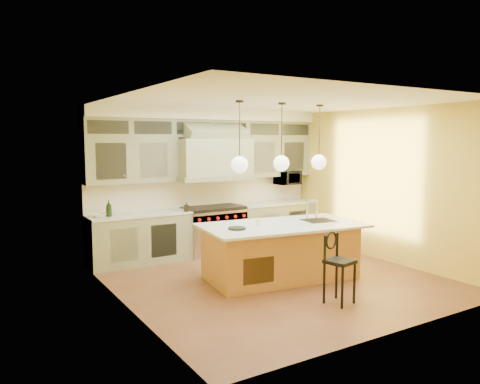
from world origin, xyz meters
TOP-DOWN VIEW (x-y plane):
  - floor at (0.00, 0.00)m, footprint 5.00×5.00m
  - ceiling at (0.00, 0.00)m, footprint 5.00×5.00m
  - wall_back at (0.00, 2.50)m, footprint 5.00×0.00m
  - wall_front at (0.00, -2.50)m, footprint 5.00×0.00m
  - wall_left at (-2.50, 0.00)m, footprint 0.00×5.00m
  - wall_right at (2.50, 0.00)m, footprint 0.00×5.00m
  - back_cabinetry at (0.00, 2.23)m, footprint 5.00×0.77m
  - range at (0.00, 2.14)m, footprint 1.20×0.74m
  - kitchen_island at (0.13, 0.02)m, footprint 2.81×1.72m
  - counter_stool at (0.10, -1.37)m, footprint 0.42×0.42m
  - microwave at (1.95, 2.25)m, footprint 0.54×0.37m
  - oil_bottle_a at (-2.13, 2.13)m, footprint 0.12×0.12m
  - oil_bottle_b at (-0.70, 1.92)m, footprint 0.08×0.08m
  - fruit_bowl at (-2.30, 2.15)m, footprint 0.27×0.27m
  - cup at (-0.25, 0.13)m, footprint 0.10×0.10m
  - pendant_left at (-0.67, 0.03)m, footprint 0.26×0.26m
  - pendant_center at (0.13, 0.03)m, footprint 0.26×0.26m
  - pendant_right at (0.93, 0.03)m, footprint 0.26×0.26m

SIDE VIEW (x-z plane):
  - floor at x=0.00m, z-range 0.00..0.00m
  - kitchen_island at x=0.13m, z-range -0.20..1.15m
  - range at x=0.00m, z-range 0.01..0.97m
  - counter_stool at x=0.10m, z-range 0.06..1.08m
  - cup at x=-0.25m, z-range 0.92..1.01m
  - fruit_bowl at x=-2.30m, z-range 0.94..1.00m
  - oil_bottle_b at x=-0.70m, z-range 0.94..1.12m
  - oil_bottle_a at x=-2.13m, z-range 0.94..1.23m
  - back_cabinetry at x=0.00m, z-range -0.02..2.88m
  - microwave at x=1.95m, z-range 1.30..1.60m
  - wall_back at x=0.00m, z-range -1.05..3.95m
  - wall_front at x=0.00m, z-range -1.05..3.95m
  - wall_left at x=-2.50m, z-range -1.05..3.95m
  - wall_right at x=2.50m, z-range -1.05..3.95m
  - pendant_left at x=-0.67m, z-range 1.39..2.50m
  - pendant_center at x=0.13m, z-range 1.39..2.50m
  - pendant_right at x=0.93m, z-range 1.39..2.50m
  - ceiling at x=0.00m, z-range 2.90..2.90m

